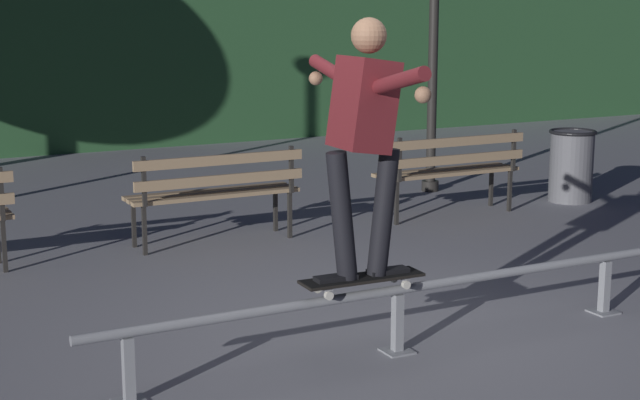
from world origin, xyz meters
name	(u,v)px	position (x,y,z in m)	size (l,w,h in m)	color
ground_plane	(387,346)	(0.00, 0.00, 0.00)	(90.00, 90.00, 0.00)	gray
hedge_backdrop	(43,64)	(0.00, 9.85, 1.29)	(24.00, 1.20, 2.58)	#2D5B33
grind_rail	(398,300)	(0.00, -0.12, 0.34)	(4.08, 0.18, 0.44)	gray
skateboard	(362,279)	(-0.26, -0.12, 0.51)	(0.79, 0.23, 0.09)	black
skateboarder	(364,126)	(-0.26, -0.12, 1.45)	(0.62, 1.41, 1.56)	black
park_bench_left_center	(216,187)	(0.05, 3.05, 0.54)	(1.60, 0.42, 0.88)	#282623
park_bench_right_center	(451,165)	(2.64, 3.05, 0.54)	(1.60, 0.42, 0.88)	#282623
trash_can	(571,165)	(4.30, 3.09, 0.41)	(0.52, 0.52, 0.80)	slate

